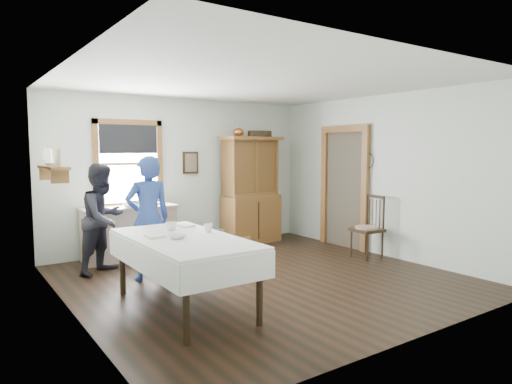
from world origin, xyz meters
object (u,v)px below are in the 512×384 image
Objects in this scene: work_counter at (130,232)px; pail at (218,241)px; spindle_chair at (367,227)px; woman_blue at (148,223)px; figure_dark at (103,222)px; wicker_basket at (241,241)px; dining_table at (184,273)px; china_hutch at (251,190)px.

work_counter is 4.89× the size of pail.
woman_blue is at bearing 170.69° from spindle_chair.
pail is at bearing -23.19° from figure_dark.
wicker_basket is 2.58m from woman_blue.
work_counter is 1.40m from woman_blue.
work_counter is at bearing 173.26° from wicker_basket.
spindle_chair is 3.41× the size of wicker_basket.
woman_blue is at bearing 85.50° from dining_table.
dining_table is at bearing -114.73° from figure_dark.
china_hutch reaches higher than dining_table.
figure_dark is (-0.59, -0.62, 0.30)m from work_counter.
china_hutch is at bearing 30.05° from wicker_basket.
china_hutch is 3.06m from figure_dark.
wicker_basket is (0.52, 0.02, -0.07)m from pail.
figure_dark reaches higher than dining_table.
wicker_basket is 0.21× the size of figure_dark.
spindle_chair reaches higher than dining_table.
china_hutch is at bearing -0.42° from work_counter.
china_hutch is 6.55× the size of pail.
dining_table is at bearing -96.17° from work_counter.
woman_blue is (-0.19, -1.34, 0.36)m from work_counter.
pail is at bearing -9.62° from work_counter.
woman_blue is at bearing -156.39° from china_hutch.
china_hutch is 1.38× the size of figure_dark.
spindle_chair reaches higher than pail.
spindle_chair is (0.84, -2.17, -0.49)m from china_hutch.
woman_blue is at bearing -147.62° from pail.
china_hutch is 0.99× the size of dining_table.
spindle_chair is at bearing -72.05° from china_hutch.
work_counter reaches higher than pail.
china_hutch is 1.95× the size of spindle_chair.
figure_dark is (-2.10, -0.36, 0.58)m from pail.
figure_dark is at bearing -171.69° from wicker_basket.
figure_dark is at bearing 98.18° from dining_table.
dining_table is at bearing -138.82° from china_hutch.
woman_blue is 1.07× the size of figure_dark.
pail is (1.51, -0.26, -0.28)m from work_counter.
china_hutch is 6.65× the size of wicker_basket.
spindle_chair reaches higher than wicker_basket.
spindle_chair is 2.34m from wicker_basket.
pail reaches higher than wicker_basket.
wicker_basket is 0.19× the size of woman_blue.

